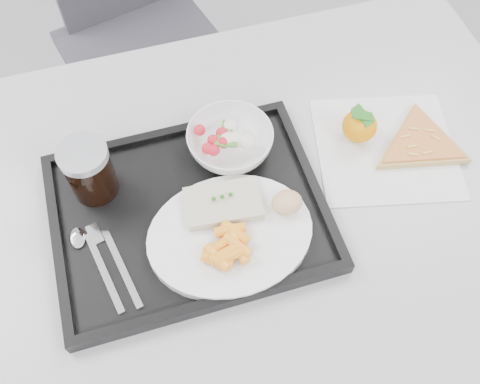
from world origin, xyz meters
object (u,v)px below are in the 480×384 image
at_px(cola_glass, 89,170).
at_px(salad_bowl, 230,141).
at_px(table, 233,216).
at_px(tray, 189,213).
at_px(tangerine, 359,126).
at_px(dinner_plate, 230,235).
at_px(chair, 137,13).
at_px(pizza_slice, 420,143).

bearing_deg(cola_glass, salad_bowl, 3.14).
xyz_separation_m(table, tray, (-0.08, -0.01, 0.08)).
bearing_deg(tangerine, cola_glass, 177.84).
distance_m(dinner_plate, salad_bowl, 0.18).
relative_size(chair, cola_glass, 8.61).
bearing_deg(chair, cola_glass, -103.49).
bearing_deg(table, dinner_plate, -108.43).
bearing_deg(salad_bowl, chair, 96.51).
distance_m(salad_bowl, tangerine, 0.24).
bearing_deg(tray, cola_glass, 147.37).
bearing_deg(salad_bowl, tangerine, -7.61).
bearing_deg(tangerine, salad_bowl, 172.39).
distance_m(table, chair, 0.78).
xyz_separation_m(dinner_plate, cola_glass, (-0.19, 0.16, 0.05)).
height_order(cola_glass, tangerine, cola_glass).
relative_size(table, dinner_plate, 4.44).
distance_m(cola_glass, pizza_slice, 0.59).
height_order(salad_bowl, pizza_slice, salad_bowl).
height_order(tray, cola_glass, cola_glass).
xyz_separation_m(table, salad_bowl, (0.02, 0.09, 0.11)).
relative_size(salad_bowl, cola_glass, 1.41).
height_order(tangerine, pizza_slice, tangerine).
relative_size(chair, tray, 2.07).
bearing_deg(tangerine, tray, -167.90).
bearing_deg(salad_bowl, dinner_plate, -106.13).
height_order(table, pizza_slice, pizza_slice).
bearing_deg(dinner_plate, salad_bowl, 73.87).
relative_size(table, salad_bowl, 7.89).
bearing_deg(chair, salad_bowl, -83.49).
relative_size(cola_glass, tangerine, 1.63).
bearing_deg(salad_bowl, table, -104.06).
relative_size(dinner_plate, cola_glass, 2.50).
distance_m(chair, salad_bowl, 0.73).
xyz_separation_m(tray, dinner_plate, (0.05, -0.07, 0.02)).
xyz_separation_m(salad_bowl, tangerine, (0.23, -0.03, -0.00)).
xyz_separation_m(cola_glass, pizza_slice, (0.58, -0.07, -0.06)).
distance_m(chair, pizza_slice, 0.89).
bearing_deg(cola_glass, table, -19.23).
distance_m(tray, dinner_plate, 0.09).
bearing_deg(pizza_slice, dinner_plate, -167.38).
relative_size(salad_bowl, tangerine, 2.30).
bearing_deg(table, cola_glass, 160.77).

